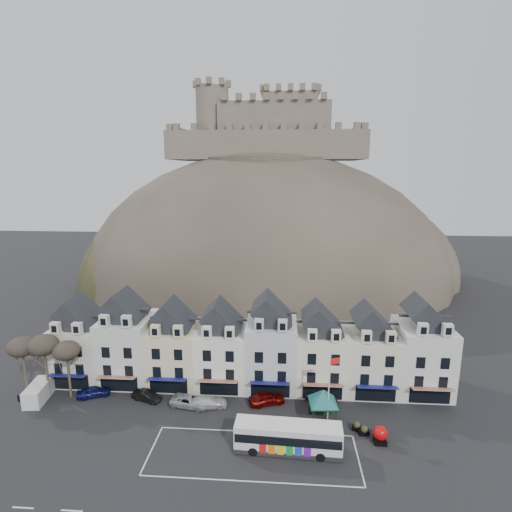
{
  "coord_description": "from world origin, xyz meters",
  "views": [
    {
      "loc": [
        4.88,
        -35.45,
        29.58
      ],
      "look_at": [
        0.68,
        24.0,
        16.6
      ],
      "focal_mm": 28.0,
      "sensor_mm": 36.0,
      "label": 1
    }
  ],
  "objects": [
    {
      "name": "car_charcoal",
      "position": [
        10.0,
        11.58,
        0.66
      ],
      "size": [
        4.26,
        2.83,
        1.33
      ],
      "primitive_type": "imported",
      "rotation": [
        0.0,
        0.0,
        1.18
      ],
      "color": "black",
      "rests_on": "ground"
    },
    {
      "name": "tree_left_far",
      "position": [
        -29.0,
        10.5,
        6.9
      ],
      "size": [
        3.61,
        3.61,
        8.24
      ],
      "color": "#3B3326",
      "rests_on": "ground"
    },
    {
      "name": "car_black",
      "position": [
        -12.66,
        10.38,
        0.66
      ],
      "size": [
        4.23,
        2.61,
        1.32
      ],
      "primitive_type": "imported",
      "rotation": [
        0.0,
        0.0,
        1.24
      ],
      "color": "black",
      "rests_on": "ground"
    },
    {
      "name": "white_van",
      "position": [
        -26.78,
        9.5,
        1.12
      ],
      "size": [
        2.78,
        5.14,
        2.23
      ],
      "rotation": [
        0.0,
        0.0,
        0.14
      ],
      "color": "silver",
      "rests_on": "ground"
    },
    {
      "name": "flagpole",
      "position": [
        10.45,
        7.0,
        4.98
      ],
      "size": [
        1.21,
        0.47,
        8.71
      ],
      "rotation": [
        0.0,
        0.0,
        0.33
      ],
      "color": "silver",
      "rests_on": "ground"
    },
    {
      "name": "castle",
      "position": [
        0.51,
        75.93,
        40.19
      ],
      "size": [
        50.2,
        22.2,
        22.0
      ],
      "color": "#665D4D",
      "rests_on": "ground"
    },
    {
      "name": "townhouse_terrace",
      "position": [
        0.15,
        15.97,
        5.3
      ],
      "size": [
        54.4,
        9.35,
        11.8
      ],
      "color": "beige",
      "rests_on": "ground"
    },
    {
      "name": "bus",
      "position": [
        5.65,
        2.12,
        1.77
      ],
      "size": [
        11.47,
        3.16,
        3.21
      ],
      "rotation": [
        0.0,
        0.0,
        -0.05
      ],
      "color": "#262628",
      "rests_on": "ground"
    },
    {
      "name": "car_maroon",
      "position": [
        3.02,
        10.67,
        0.79
      ],
      "size": [
        5.0,
        3.35,
        1.58
      ],
      "primitive_type": "imported",
      "rotation": [
        0.0,
        0.0,
        1.92
      ],
      "color": "#5D0705",
      "rests_on": "ground"
    },
    {
      "name": "bus_shelter",
      "position": [
        9.83,
        7.62,
        3.22
      ],
      "size": [
        6.51,
        6.51,
        4.14
      ],
      "rotation": [
        0.0,
        0.0,
        0.08
      ],
      "color": "black",
      "rests_on": "ground"
    },
    {
      "name": "planter_west",
      "position": [
        14.33,
        5.32,
        0.55
      ],
      "size": [
        1.2,
        0.8,
        1.14
      ],
      "rotation": [
        0.0,
        0.0,
        0.12
      ],
      "color": "black",
      "rests_on": "ground"
    },
    {
      "name": "tree_left_mid",
      "position": [
        -26.0,
        10.5,
        7.24
      ],
      "size": [
        3.78,
        3.78,
        8.64
      ],
      "color": "#3B3326",
      "rests_on": "ground"
    },
    {
      "name": "planter_east",
      "position": [
        13.64,
        6.08,
        0.53
      ],
      "size": [
        1.21,
        0.79,
        1.11
      ],
      "rotation": [
        0.0,
        0.0,
        -0.23
      ],
      "color": "black",
      "rests_on": "ground"
    },
    {
      "name": "car_white",
      "position": [
        -4.4,
        9.5,
        0.69
      ],
      "size": [
        5.05,
        2.85,
        1.38
      ],
      "primitive_type": "imported",
      "rotation": [
        0.0,
        0.0,
        1.77
      ],
      "color": "silver",
      "rests_on": "ground"
    },
    {
      "name": "red_buoy",
      "position": [
        15.81,
        4.12,
        1.02
      ],
      "size": [
        1.62,
        1.62,
        2.0
      ],
      "rotation": [
        0.0,
        0.0,
        -0.02
      ],
      "color": "black",
      "rests_on": "ground"
    },
    {
      "name": "car_silver",
      "position": [
        -6.74,
        9.5,
        0.7
      ],
      "size": [
        5.28,
        3.13,
        1.4
      ],
      "primitive_type": "imported",
      "rotation": [
        0.0,
        0.0,
        1.4
      ],
      "color": "#A1A3A8",
      "rests_on": "ground"
    },
    {
      "name": "coach_bay_markings",
      "position": [
        2.0,
        1.25,
        0.0
      ],
      "size": [
        22.0,
        7.5,
        0.01
      ],
      "primitive_type": "cube",
      "color": "silver",
      "rests_on": "ground"
    },
    {
      "name": "tree_left_near",
      "position": [
        -23.0,
        10.5,
        6.55
      ],
      "size": [
        3.43,
        3.43,
        7.84
      ],
      "color": "#3B3326",
      "rests_on": "ground"
    },
    {
      "name": "ground",
      "position": [
        0.0,
        0.0,
        0.0
      ],
      "size": [
        300.0,
        300.0,
        0.0
      ],
      "primitive_type": "plane",
      "color": "black",
      "rests_on": "ground"
    },
    {
      "name": "car_navy",
      "position": [
        -20.0,
        10.77,
        0.72
      ],
      "size": [
        4.53,
        3.21,
        1.43
      ],
      "primitive_type": "imported",
      "rotation": [
        0.0,
        0.0,
        1.97
      ],
      "color": "#0E1248",
      "rests_on": "ground"
    },
    {
      "name": "castle_hill",
      "position": [
        1.25,
        68.95,
        0.11
      ],
      "size": [
        100.0,
        76.0,
        68.0
      ],
      "color": "#39352C",
      "rests_on": "ground"
    }
  ]
}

